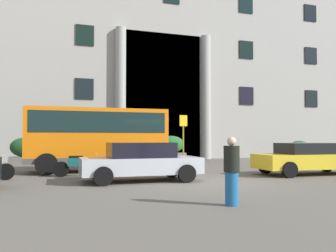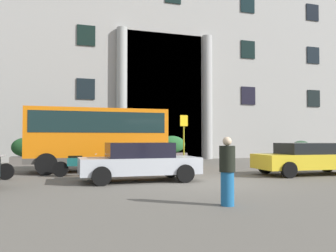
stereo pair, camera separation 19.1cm
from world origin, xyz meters
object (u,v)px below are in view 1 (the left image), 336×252
(parked_estate_mid, at_px, (141,161))
(hedge_planter_east, at_px, (299,150))
(hedge_planter_entrance_left, at_px, (83,153))
(scooter_by_planter, at_px, (79,165))
(orange_minibus, at_px, (97,134))
(hedge_planter_far_west, at_px, (24,152))
(hedge_planter_entrance_right, at_px, (171,149))
(white_taxi_kerbside, at_px, (309,158))
(pedestrian_man_red_shirt, at_px, (232,171))
(bus_stop_sign, at_px, (183,135))

(parked_estate_mid, bearing_deg, hedge_planter_east, 33.86)
(hedge_planter_entrance_left, bearing_deg, scooter_by_planter, -96.08)
(parked_estate_mid, bearing_deg, scooter_by_planter, 132.52)
(orange_minibus, relative_size, parked_estate_mid, 1.48)
(hedge_planter_entrance_left, xyz_separation_m, scooter_by_planter, (-0.80, -7.50, -0.19))
(hedge_planter_far_west, bearing_deg, hedge_planter_entrance_right, -1.04)
(hedge_planter_east, height_order, white_taxi_kerbside, hedge_planter_east)
(hedge_planter_entrance_right, distance_m, parked_estate_mid, 9.95)
(hedge_planter_east, xyz_separation_m, pedestrian_man_red_shirt, (-13.28, -14.14, 0.13))
(hedge_planter_far_west, bearing_deg, pedestrian_man_red_shirt, -69.87)
(orange_minibus, height_order, hedge_planter_entrance_left, orange_minibus)
(bus_stop_sign, bearing_deg, hedge_planter_entrance_left, 144.69)
(orange_minibus, bearing_deg, pedestrian_man_red_shirt, -78.74)
(bus_stop_sign, xyz_separation_m, hedge_planter_east, (10.17, 3.05, -1.07))
(hedge_planter_entrance_left, bearing_deg, parked_estate_mid, -83.37)
(scooter_by_planter, distance_m, pedestrian_man_red_shirt, 7.70)
(orange_minibus, distance_m, scooter_by_planter, 2.64)
(hedge_planter_east, xyz_separation_m, scooter_by_planter, (-16.05, -6.96, -0.18))
(hedge_planter_east, bearing_deg, hedge_planter_far_west, 179.96)
(orange_minibus, distance_m, hedge_planter_far_west, 5.97)
(hedge_planter_far_west, height_order, hedge_planter_entrance_left, hedge_planter_far_west)
(hedge_planter_far_west, xyz_separation_m, parked_estate_mid, (4.35, -9.14, -0.05))
(pedestrian_man_red_shirt, bearing_deg, scooter_by_planter, 32.15)
(hedge_planter_east, xyz_separation_m, parked_estate_mid, (-14.12, -9.13, 0.06))
(hedge_planter_entrance_left, relative_size, white_taxi_kerbside, 0.47)
(hedge_planter_east, height_order, pedestrian_man_red_shirt, pedestrian_man_red_shirt)
(orange_minibus, distance_m, hedge_planter_entrance_left, 5.46)
(hedge_planter_far_west, distance_m, parked_estate_mid, 10.13)
(bus_stop_sign, height_order, hedge_planter_far_west, bus_stop_sign)
(hedge_planter_far_west, height_order, pedestrian_man_red_shirt, pedestrian_man_red_shirt)
(orange_minibus, xyz_separation_m, scooter_by_planter, (-0.95, -2.14, -1.22))
(hedge_planter_far_west, distance_m, white_taxi_kerbside, 14.76)
(parked_estate_mid, bearing_deg, hedge_planter_entrance_right, 65.63)
(hedge_planter_far_west, bearing_deg, hedge_planter_east, -0.04)
(hedge_planter_east, distance_m, parked_estate_mid, 16.82)
(white_taxi_kerbside, height_order, parked_estate_mid, parked_estate_mid)
(hedge_planter_east, relative_size, white_taxi_kerbside, 0.34)
(hedge_planter_far_west, relative_size, parked_estate_mid, 0.38)
(hedge_planter_entrance_right, height_order, parked_estate_mid, hedge_planter_entrance_right)
(white_taxi_kerbside, xyz_separation_m, pedestrian_man_red_shirt, (-6.39, -4.99, 0.08))
(bus_stop_sign, height_order, scooter_by_planter, bus_stop_sign)
(hedge_planter_entrance_right, bearing_deg, hedge_planter_far_west, 178.96)
(hedge_planter_east, distance_m, white_taxi_kerbside, 11.46)
(bus_stop_sign, distance_m, parked_estate_mid, 7.32)
(orange_minibus, xyz_separation_m, hedge_planter_far_west, (-3.37, 4.83, -0.94))
(scooter_by_planter, bearing_deg, hedge_planter_far_west, 120.66)
(white_taxi_kerbside, bearing_deg, parked_estate_mid, -176.83)
(parked_estate_mid, relative_size, scooter_by_planter, 2.02)
(hedge_planter_entrance_left, distance_m, pedestrian_man_red_shirt, 14.82)
(orange_minibus, bearing_deg, scooter_by_planter, -113.62)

